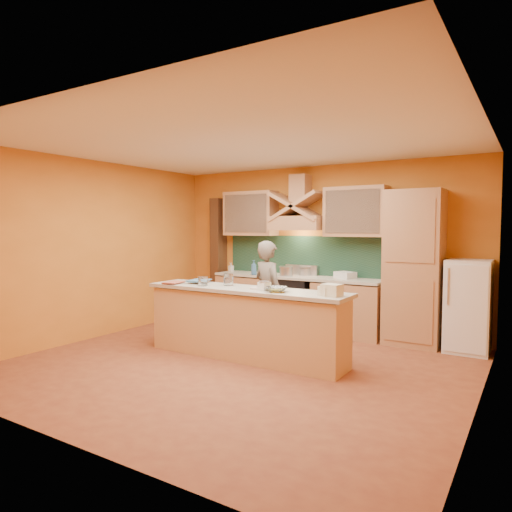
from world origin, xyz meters
The scene contains 36 objects.
floor centered at (0.00, 0.00, 0.00)m, with size 5.50×5.00×0.01m, color brown.
ceiling centered at (0.00, 0.00, 2.80)m, with size 5.50×5.00×0.01m, color white.
wall_back centered at (0.00, 2.50, 1.40)m, with size 5.50×0.02×2.80m, color orange.
wall_front centered at (0.00, -2.50, 1.40)m, with size 5.50×0.02×2.80m, color orange.
wall_left centered at (-2.75, 0.00, 1.40)m, with size 0.02×5.00×2.80m, color orange.
wall_right centered at (2.75, 0.00, 1.40)m, with size 0.02×5.00×2.80m, color orange.
base_cabinet_left centered at (-1.25, 2.20, 0.43)m, with size 1.10×0.60×0.86m, color tan.
base_cabinet_right centered at (0.65, 2.20, 0.43)m, with size 1.10×0.60×0.86m, color tan.
counter_top centered at (-0.30, 2.20, 0.90)m, with size 3.00×0.62×0.04m, color #BAB09D.
stove centered at (-0.30, 2.20, 0.45)m, with size 0.60×0.58×0.90m, color black.
backsplash centered at (-0.30, 2.48, 1.25)m, with size 3.00×0.03×0.70m, color #183527.
range_hood centered at (-0.30, 2.25, 1.82)m, with size 0.92×0.50×0.24m, color tan.
hood_chimney centered at (-0.30, 2.35, 2.40)m, with size 0.30×0.30×0.50m, color tan.
upper_cabinet_left centered at (-1.30, 2.33, 2.00)m, with size 1.00×0.35×0.80m, color tan.
upper_cabinet_right centered at (0.70, 2.33, 2.00)m, with size 1.00×0.35×0.80m, color tan.
pantry_column centered at (1.65, 2.20, 1.15)m, with size 0.80×0.60×2.30m, color tan.
fridge centered at (2.40, 2.20, 0.65)m, with size 0.58×0.60×1.30m, color white.
trim_column_left centered at (-2.05, 2.35, 1.15)m, with size 0.20×0.30×2.30m, color #472816.
island_body centered at (-0.10, 0.30, 0.44)m, with size 2.80×0.55×0.88m, color tan.
island_top centered at (-0.10, 0.30, 0.92)m, with size 2.90×0.62×0.05m, color #BAB09D.
person centered at (-0.17, 1.04, 0.78)m, with size 0.57×0.37×1.55m, color #70665B.
pot_large centered at (-0.43, 2.09, 0.99)m, with size 0.23×0.23×0.18m, color #B2B2B9.
pot_small centered at (-0.21, 2.36, 0.97)m, with size 0.21×0.21×0.15m, color silver.
soap_bottle_a centered at (-1.67, 2.23, 1.00)m, with size 0.08×0.08×0.17m, color beige.
soap_bottle_b centered at (-0.99, 1.94, 1.05)m, with size 0.10×0.10×0.26m, color #376698.
bowl_back centered at (0.54, 2.33, 0.96)m, with size 0.26×0.26×0.08m, color white.
dish_rack centered at (0.55, 2.28, 0.97)m, with size 0.30×0.24×0.11m, color silver.
book_lower centered at (-1.33, 0.13, 0.96)m, with size 0.22×0.30×0.03m, color #B95842.
book_upper centered at (-1.08, 0.37, 0.98)m, with size 0.25×0.34×0.03m, color teal.
jar_large centered at (-0.44, 0.39, 1.03)m, with size 0.14×0.14×0.16m, color silver.
jar_small centered at (-0.72, 0.18, 1.01)m, with size 0.13×0.13×0.13m, color silver.
kitchen_scale centered at (0.24, 0.23, 1.00)m, with size 0.13×0.13×0.11m, color white.
mixing_bowl centered at (0.44, 0.19, 0.98)m, with size 0.27×0.27×0.07m, color silver.
cloth centered at (0.11, 0.32, 0.95)m, with size 0.22×0.17×0.01m, color beige.
grocery_bag_a centered at (1.16, 0.23, 1.02)m, with size 0.22×0.17×0.14m, color beige.
grocery_bag_b centered at (1.08, 0.24, 1.00)m, with size 0.17×0.13×0.11m, color beige.
Camera 1 is at (3.20, -4.76, 1.76)m, focal length 32.00 mm.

